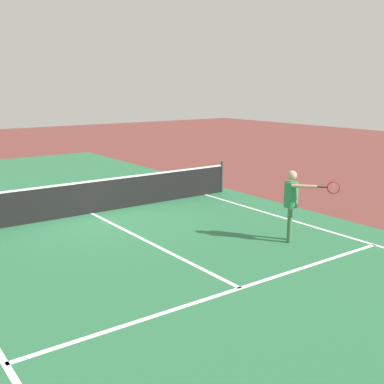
% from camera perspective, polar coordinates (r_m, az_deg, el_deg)
% --- Properties ---
extents(ground_plane, '(60.00, 60.00, 0.00)m').
position_cam_1_polar(ground_plane, '(13.99, -11.91, -2.52)').
color(ground_plane, brown).
extents(court_surface_inbounds, '(10.62, 24.40, 0.00)m').
position_cam_1_polar(court_surface_inbounds, '(13.99, -11.91, -2.52)').
color(court_surface_inbounds, '#2D7247').
rests_on(court_surface_inbounds, ground_plane).
extents(line_sideline_right, '(0.10, 11.89, 0.01)m').
position_cam_1_polar(line_sideline_right, '(12.04, 19.15, -5.41)').
color(line_sideline_right, white).
rests_on(line_sideline_right, ground_plane).
extents(line_service_near, '(8.22, 0.10, 0.01)m').
position_cam_1_polar(line_service_near, '(8.83, 5.78, -11.36)').
color(line_service_near, white).
rests_on(line_service_near, ground_plane).
extents(line_center_service, '(0.10, 6.40, 0.01)m').
position_cam_1_polar(line_center_service, '(11.25, -5.16, -6.00)').
color(line_center_service, white).
rests_on(line_center_service, ground_plane).
extents(net, '(9.72, 0.09, 1.07)m').
position_cam_1_polar(net, '(13.87, -12.00, -0.56)').
color(net, '#33383D').
rests_on(net, ground_plane).
extents(player_near, '(0.73, 1.08, 1.69)m').
position_cam_1_polar(player_near, '(11.24, 11.90, -0.67)').
color(player_near, '#3F7247').
rests_on(player_near, ground_plane).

